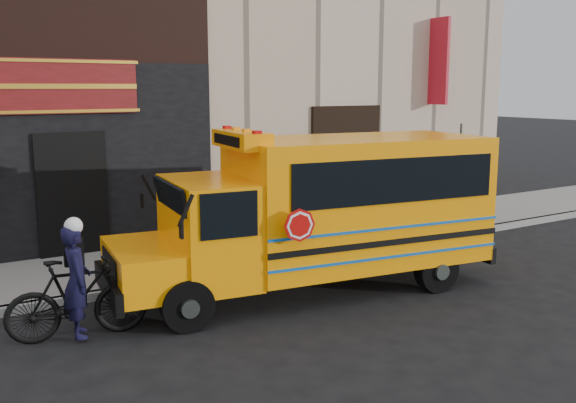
{
  "coord_description": "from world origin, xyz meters",
  "views": [
    {
      "loc": [
        -6.42,
        -8.18,
        3.63
      ],
      "look_at": [
        -0.1,
        1.85,
        1.51
      ],
      "focal_mm": 40.0,
      "sensor_mm": 36.0,
      "label": 1
    }
  ],
  "objects_px": {
    "sign_pole": "(460,172)",
    "cyclist": "(77,284)",
    "school_bus": "(325,208)",
    "bicycle": "(77,299)"
  },
  "relations": [
    {
      "from": "school_bus",
      "to": "cyclist",
      "type": "xyz_separation_m",
      "value": [
        -4.39,
        -0.0,
        -0.68
      ]
    },
    {
      "from": "sign_pole",
      "to": "cyclist",
      "type": "relative_size",
      "value": 1.65
    },
    {
      "from": "sign_pole",
      "to": "cyclist",
      "type": "distance_m",
      "value": 10.28
    },
    {
      "from": "school_bus",
      "to": "bicycle",
      "type": "height_order",
      "value": "school_bus"
    },
    {
      "from": "school_bus",
      "to": "cyclist",
      "type": "bearing_deg",
      "value": -179.95
    },
    {
      "from": "cyclist",
      "to": "bicycle",
      "type": "bearing_deg",
      "value": 13.23
    },
    {
      "from": "sign_pole",
      "to": "school_bus",
      "type": "bearing_deg",
      "value": -159.71
    },
    {
      "from": "school_bus",
      "to": "sign_pole",
      "type": "height_order",
      "value": "school_bus"
    },
    {
      "from": "bicycle",
      "to": "sign_pole",
      "type": "bearing_deg",
      "value": -68.89
    },
    {
      "from": "sign_pole",
      "to": "bicycle",
      "type": "bearing_deg",
      "value": -168.42
    }
  ]
}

